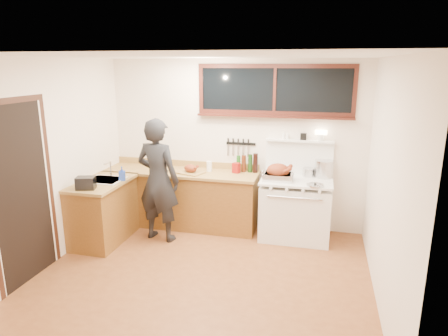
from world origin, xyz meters
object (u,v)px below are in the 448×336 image
(man, at_px, (158,180))
(vintage_stove, at_px, (296,207))
(roast_turkey, at_px, (278,173))
(cutting_board, at_px, (191,170))

(man, bearing_deg, vintage_stove, 15.47)
(man, distance_m, roast_turkey, 1.73)
(roast_turkey, bearing_deg, cutting_board, 178.00)
(man, height_order, roast_turkey, man)
(vintage_stove, xyz_separation_m, roast_turkey, (-0.26, -0.10, 0.53))
(vintage_stove, bearing_deg, cutting_board, -177.95)
(cutting_board, distance_m, roast_turkey, 1.34)
(cutting_board, bearing_deg, vintage_stove, 2.05)
(vintage_stove, relative_size, roast_turkey, 3.50)
(vintage_stove, bearing_deg, man, -164.53)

